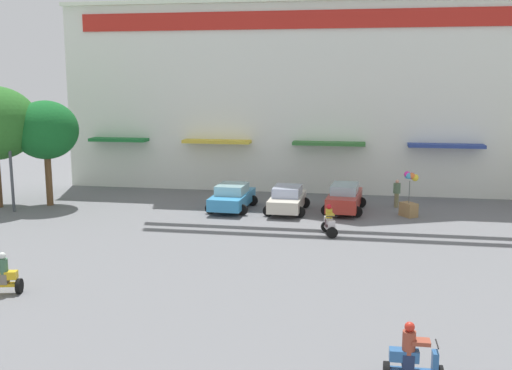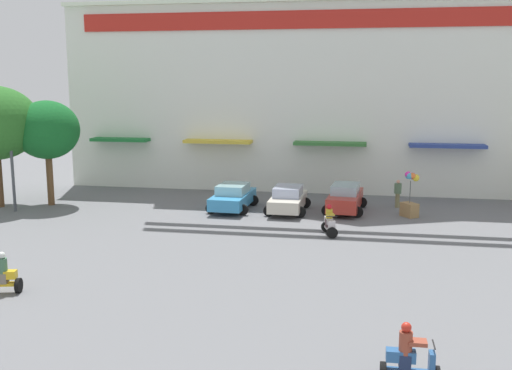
# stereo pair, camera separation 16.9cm
# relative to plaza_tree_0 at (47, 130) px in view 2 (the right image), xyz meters

# --- Properties ---
(ground_plane) EXTENTS (128.00, 128.00, 0.00)m
(ground_plane) POSITION_rel_plaza_tree_0_xyz_m (15.67, -10.75, -4.37)
(ground_plane) COLOR slate
(colonial_building) EXTENTS (34.86, 15.23, 22.70)m
(colonial_building) POSITION_rel_plaza_tree_0_xyz_m (15.67, 11.79, 5.63)
(colonial_building) COLOR white
(colonial_building) RESTS_ON ground
(plaza_tree_0) EXTENTS (3.67, 3.73, 6.07)m
(plaza_tree_0) POSITION_rel_plaza_tree_0_xyz_m (0.00, 0.00, 0.00)
(plaza_tree_0) COLOR brown
(plaza_tree_0) RESTS_ON ground
(parked_car_0) EXTENTS (2.50, 4.26, 1.45)m
(parked_car_0) POSITION_rel_plaza_tree_0_xyz_m (10.74, 0.64, -3.63)
(parked_car_0) COLOR #388FC9
(parked_car_0) RESTS_ON ground
(parked_car_1) EXTENTS (2.34, 4.02, 1.44)m
(parked_car_1) POSITION_rel_plaza_tree_0_xyz_m (13.87, 0.55, -3.64)
(parked_car_1) COLOR beige
(parked_car_1) RESTS_ON ground
(parked_car_2) EXTENTS (2.44, 4.30, 1.55)m
(parked_car_2) POSITION_rel_plaza_tree_0_xyz_m (16.98, 1.21, -3.59)
(parked_car_2) COLOR #AC3026
(parked_car_2) RESTS_ON ground
(scooter_rider_4) EXTENTS (1.46, 0.82, 1.47)m
(scooter_rider_4) POSITION_rel_plaza_tree_0_xyz_m (5.73, -13.83, -3.77)
(scooter_rider_4) COLOR black
(scooter_rider_4) RESTS_ON ground
(scooter_rider_6) EXTENTS (0.86, 1.39, 1.47)m
(scooter_rider_6) POSITION_rel_plaza_tree_0_xyz_m (16.42, -4.02, -3.76)
(scooter_rider_6) COLOR black
(scooter_rider_6) RESTS_ON ground
(scooter_rider_8) EXTENTS (1.40, 0.53, 1.59)m
(scooter_rider_8) POSITION_rel_plaza_tree_0_xyz_m (19.13, -17.80, -3.71)
(scooter_rider_8) COLOR black
(scooter_rider_8) RESTS_ON ground
(pedestrian_0) EXTENTS (0.56, 0.56, 1.60)m
(pedestrian_0) POSITION_rel_plaza_tree_0_xyz_m (19.90, 2.85, -3.47)
(pedestrian_0) COLOR olive
(pedestrian_0) RESTS_ON ground
(streetlamp_near) EXTENTS (0.40, 0.40, 6.02)m
(streetlamp_near) POSITION_rel_plaza_tree_0_xyz_m (-1.13, -1.92, -0.81)
(streetlamp_near) COLOR #474C51
(streetlamp_near) RESTS_ON ground
(balloon_vendor_cart) EXTENTS (1.01, 1.08, 2.45)m
(balloon_vendor_cart) POSITION_rel_plaza_tree_0_xyz_m (20.43, 0.58, -3.32)
(balloon_vendor_cart) COLOR #9B784A
(balloon_vendor_cart) RESTS_ON ground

